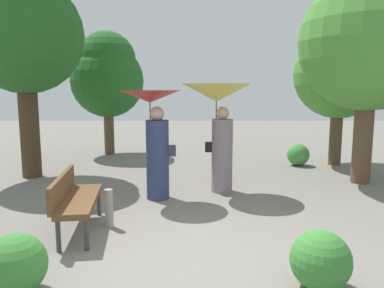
# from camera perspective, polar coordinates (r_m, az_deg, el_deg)

# --- Properties ---
(ground_plane) EXTENTS (40.00, 40.00, 0.00)m
(ground_plane) POSITION_cam_1_polar(r_m,az_deg,el_deg) (4.56, -0.12, -17.78)
(ground_plane) COLOR slate
(person_left) EXTENTS (1.12, 1.12, 2.00)m
(person_left) POSITION_cam_1_polar(r_m,az_deg,el_deg) (6.77, -5.75, 2.66)
(person_left) COLOR navy
(person_left) RESTS_ON ground
(person_right) EXTENTS (1.33, 1.33, 2.12)m
(person_right) POSITION_cam_1_polar(r_m,az_deg,el_deg) (7.21, 4.21, 5.04)
(person_right) COLOR gray
(person_right) RESTS_ON ground
(park_bench) EXTENTS (0.68, 1.55, 0.83)m
(park_bench) POSITION_cam_1_polar(r_m,az_deg,el_deg) (5.52, -17.56, -7.77)
(park_bench) COLOR #38383D
(park_bench) RESTS_ON ground
(tree_near_left) EXTENTS (2.22, 2.22, 3.78)m
(tree_near_left) POSITION_cam_1_polar(r_m,az_deg,el_deg) (11.79, -12.77, 10.39)
(tree_near_left) COLOR brown
(tree_near_left) RESTS_ON ground
(tree_near_right) EXTENTS (2.87, 2.87, 4.95)m
(tree_near_right) POSITION_cam_1_polar(r_m,az_deg,el_deg) (8.79, 25.96, 15.65)
(tree_near_right) COLOR brown
(tree_near_right) RESTS_ON ground
(tree_mid_left) EXTENTS (2.61, 2.61, 5.12)m
(tree_mid_left) POSITION_cam_1_polar(r_m,az_deg,el_deg) (9.33, -24.48, 16.66)
(tree_mid_left) COLOR #42301E
(tree_mid_left) RESTS_ON ground
(tree_mid_right) EXTENTS (2.35, 2.35, 4.01)m
(tree_mid_right) POSITION_cam_1_polar(r_m,az_deg,el_deg) (10.59, 21.98, 11.12)
(tree_mid_right) COLOR brown
(tree_mid_right) RESTS_ON ground
(bush_path_left) EXTENTS (0.62, 0.62, 0.62)m
(bush_path_left) POSITION_cam_1_polar(r_m,az_deg,el_deg) (4.18, -25.53, -16.46)
(bush_path_left) COLOR #387F33
(bush_path_left) RESTS_ON ground
(bush_path_right) EXTENTS (0.59, 0.59, 0.59)m
(bush_path_right) POSITION_cam_1_polar(r_m,az_deg,el_deg) (10.27, 16.22, -1.60)
(bush_path_right) COLOR #428C3D
(bush_path_right) RESTS_ON ground
(bush_behind_bench) EXTENTS (0.61, 0.61, 0.61)m
(bush_behind_bench) POSITION_cam_1_polar(r_m,az_deg,el_deg) (4.11, 19.37, -16.60)
(bush_behind_bench) COLOR #387F33
(bush_behind_bench) RESTS_ON ground
(path_marker_post) EXTENTS (0.12, 0.12, 0.57)m
(path_marker_post) POSITION_cam_1_polar(r_m,az_deg,el_deg) (5.64, -12.52, -9.63)
(path_marker_post) COLOR gray
(path_marker_post) RESTS_ON ground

